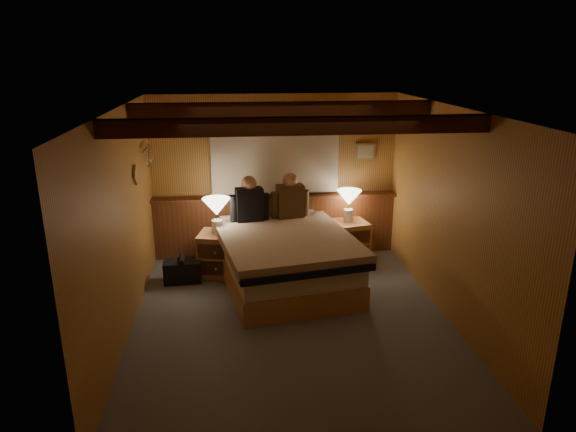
{
  "coord_description": "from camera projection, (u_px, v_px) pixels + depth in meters",
  "views": [
    {
      "loc": [
        -0.62,
        -5.27,
        2.95
      ],
      "look_at": [
        0.01,
        0.4,
        1.13
      ],
      "focal_mm": 32.0,
      "sensor_mm": 36.0,
      "label": 1
    }
  ],
  "objects": [
    {
      "name": "ceiling_beams",
      "position": [
        290.0,
        116.0,
        5.39
      ],
      "size": [
        3.6,
        1.65,
        0.16
      ],
      "color": "#3E1D0F",
      "rests_on": "ceiling"
    },
    {
      "name": "floor",
      "position": [
        291.0,
        319.0,
        5.95
      ],
      "size": [
        4.2,
        4.2,
        0.0
      ],
      "primitive_type": "plane",
      "color": "slate",
      "rests_on": "ground"
    },
    {
      "name": "coat_rail",
      "position": [
        148.0,
        154.0,
        6.76
      ],
      "size": [
        0.05,
        0.55,
        0.24
      ],
      "color": "silver",
      "rests_on": "wall_left"
    },
    {
      "name": "person_right",
      "position": [
        290.0,
        199.0,
        7.24
      ],
      "size": [
        0.55,
        0.27,
        0.67
      ],
      "rotation": [
        0.0,
        0.0,
        0.16
      ],
      "color": "#49351D",
      "rests_on": "bed"
    },
    {
      "name": "nightstand_left",
      "position": [
        220.0,
        254.0,
        7.09
      ],
      "size": [
        0.63,
        0.59,
        0.59
      ],
      "rotation": [
        0.0,
        0.0,
        -0.21
      ],
      "color": "tan",
      "rests_on": "floor"
    },
    {
      "name": "person_left",
      "position": [
        249.0,
        202.0,
        7.09
      ],
      "size": [
        0.54,
        0.27,
        0.67
      ],
      "rotation": [
        0.0,
        0.0,
        0.14
      ],
      "color": "black",
      "rests_on": "bed"
    },
    {
      "name": "lamp_right",
      "position": [
        349.0,
        200.0,
        7.47
      ],
      "size": [
        0.36,
        0.36,
        0.47
      ],
      "color": "silver",
      "rests_on": "nightstand_right"
    },
    {
      "name": "wall_back",
      "position": [
        275.0,
        177.0,
        7.58
      ],
      "size": [
        3.6,
        0.0,
        3.6
      ],
      "primitive_type": "plane",
      "rotation": [
        1.57,
        0.0,
        0.0
      ],
      "color": "#C18D45",
      "rests_on": "floor"
    },
    {
      "name": "ceiling",
      "position": [
        292.0,
        109.0,
        5.22
      ],
      "size": [
        4.2,
        4.2,
        0.0
      ],
      "primitive_type": "plane",
      "rotation": [
        3.14,
        0.0,
        0.0
      ],
      "color": "#B38043",
      "rests_on": "wall_back"
    },
    {
      "name": "wall_right",
      "position": [
        450.0,
        215.0,
        5.78
      ],
      "size": [
        0.0,
        4.2,
        4.2
      ],
      "primitive_type": "plane",
      "rotation": [
        1.57,
        0.0,
        -1.57
      ],
      "color": "#C18D45",
      "rests_on": "floor"
    },
    {
      "name": "framed_print",
      "position": [
        366.0,
        152.0,
        7.59
      ],
      "size": [
        0.3,
        0.04,
        0.25
      ],
      "color": "#A28751",
      "rests_on": "wall_back"
    },
    {
      "name": "lamp_left",
      "position": [
        217.0,
        209.0,
        6.9
      ],
      "size": [
        0.38,
        0.38,
        0.49
      ],
      "color": "silver",
      "rests_on": "nightstand_left"
    },
    {
      "name": "curtain_window",
      "position": [
        275.0,
        156.0,
        7.41
      ],
      "size": [
        2.18,
        0.09,
        1.11
      ],
      "color": "#3E1D0F",
      "rests_on": "wall_back"
    },
    {
      "name": "nightstand_right",
      "position": [
        348.0,
        240.0,
        7.62
      ],
      "size": [
        0.61,
        0.56,
        0.58
      ],
      "rotation": [
        0.0,
        0.0,
        0.2
      ],
      "color": "tan",
      "rests_on": "floor"
    },
    {
      "name": "wall_left",
      "position": [
        122.0,
        227.0,
        5.4
      ],
      "size": [
        0.0,
        4.2,
        4.2
      ],
      "primitive_type": "plane",
      "rotation": [
        1.57,
        0.0,
        1.57
      ],
      "color": "#C18D45",
      "rests_on": "floor"
    },
    {
      "name": "bed",
      "position": [
        285.0,
        258.0,
        6.73
      ],
      "size": [
        1.92,
        2.33,
        0.71
      ],
      "rotation": [
        0.0,
        0.0,
        0.17
      ],
      "color": "tan",
      "rests_on": "floor"
    },
    {
      "name": "duffel_bag",
      "position": [
        183.0,
        270.0,
        6.89
      ],
      "size": [
        0.5,
        0.32,
        0.35
      ],
      "rotation": [
        0.0,
        0.0,
        0.04
      ],
      "color": "black",
      "rests_on": "floor"
    },
    {
      "name": "wall_front",
      "position": [
        326.0,
        314.0,
        3.6
      ],
      "size": [
        3.6,
        0.0,
        3.6
      ],
      "primitive_type": "plane",
      "rotation": [
        -1.57,
        0.0,
        0.0
      ],
      "color": "#C18D45",
      "rests_on": "floor"
    },
    {
      "name": "wainscot",
      "position": [
        276.0,
        224.0,
        7.73
      ],
      "size": [
        3.6,
        0.23,
        0.94
      ],
      "color": "brown",
      "rests_on": "wall_back"
    }
  ]
}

